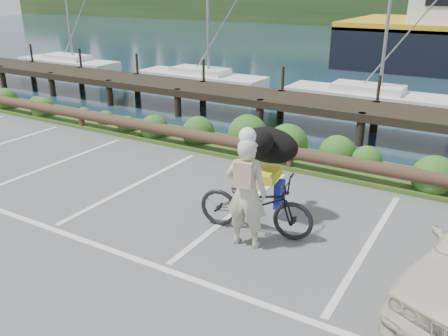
{
  "coord_description": "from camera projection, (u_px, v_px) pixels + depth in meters",
  "views": [
    {
      "loc": [
        4.1,
        -5.4,
        4.18
      ],
      "look_at": [
        0.02,
        1.45,
        1.1
      ],
      "focal_mm": 38.0,
      "sensor_mm": 36.0,
      "label": 1
    }
  ],
  "objects": [
    {
      "name": "ground",
      "position": [
        178.0,
        257.0,
        7.79
      ],
      "size": [
        72.0,
        72.0,
        0.0
      ],
      "primitive_type": "plane",
      "color": "#535355"
    },
    {
      "name": "dog",
      "position": [
        269.0,
        145.0,
        8.68
      ],
      "size": [
        0.73,
        1.22,
        0.67
      ],
      "primitive_type": "ellipsoid",
      "rotation": [
        0.0,
        0.0,
        1.72
      ],
      "color": "black",
      "rests_on": "bicycle"
    },
    {
      "name": "bicycle",
      "position": [
        255.0,
        204.0,
        8.41
      ],
      "size": [
        2.2,
        1.04,
        1.11
      ],
      "primitive_type": "imported",
      "rotation": [
        0.0,
        0.0,
        1.72
      ],
      "color": "black",
      "rests_on": "ground"
    },
    {
      "name": "cyclist",
      "position": [
        246.0,
        193.0,
        7.84
      ],
      "size": [
        0.77,
        0.56,
        1.94
      ],
      "primitive_type": "imported",
      "rotation": [
        0.0,
        0.0,
        3.29
      ],
      "color": "beige",
      "rests_on": "ground"
    },
    {
      "name": "vegetation_strip",
      "position": [
        301.0,
        159.0,
        12.03
      ],
      "size": [
        34.0,
        1.6,
        0.1
      ],
      "primitive_type": "cube",
      "color": "#3D5B21",
      "rests_on": "ground"
    },
    {
      "name": "log_rail",
      "position": [
        289.0,
        170.0,
        11.48
      ],
      "size": [
        32.0,
        0.3,
        0.6
      ],
      "primitive_type": null,
      "color": "#443021",
      "rests_on": "ground"
    }
  ]
}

